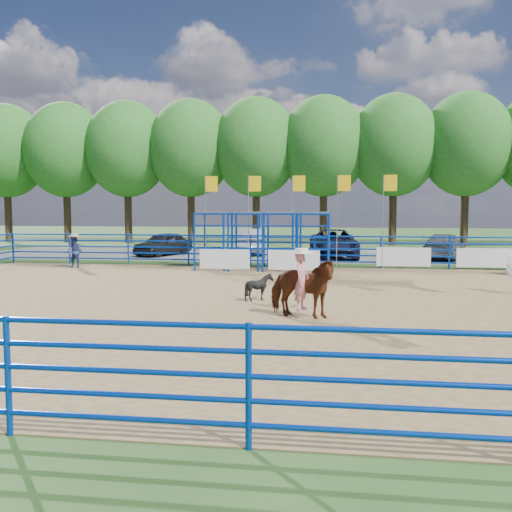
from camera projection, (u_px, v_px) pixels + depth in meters
The scene contains 13 objects.
ground at pixel (301, 304), 16.52m from camera, with size 120.00×120.00×0.00m, color #305120.
arena_dirt at pixel (301, 304), 16.52m from camera, with size 30.00×20.00×0.02m, color olive.
gravel_strip at pixel (319, 255), 33.29m from camera, with size 40.00×10.00×0.01m, color slate.
horse_and_rider at pixel (302, 283), 14.35m from camera, with size 1.97×1.30×2.50m.
calf at pixel (259, 287), 17.02m from camera, with size 0.66×0.75×0.82m, color black.
spectator_cowboy at pixel (75, 251), 26.03m from camera, with size 0.78×0.64×1.53m.
car_a at pixel (163, 244), 32.81m from camera, with size 1.59×3.95×1.35m, color black.
car_b at pixel (250, 241), 33.77m from camera, with size 1.60×4.60×1.51m, color gray.
car_c at pixel (333, 244), 31.24m from camera, with size 2.58×5.60×1.55m, color black.
car_d at pixel (444, 246), 30.54m from camera, with size 1.89×4.65×1.35m, color #5A5A5D.
perimeter_fence at pixel (302, 279), 16.45m from camera, with size 30.10×20.10×1.50m.
chute_assembly at pixel (271, 242), 25.39m from camera, with size 19.32×2.41×4.20m.
treeline at pixel (324, 142), 41.51m from camera, with size 56.40×6.40×11.24m.
Camera 1 is at (0.99, -16.36, 2.83)m, focal length 40.00 mm.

